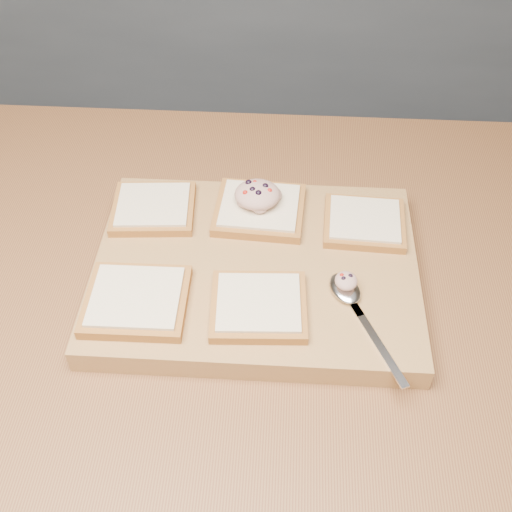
# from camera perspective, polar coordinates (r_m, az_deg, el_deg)

# --- Properties ---
(island_counter) EXTENTS (2.00, 0.80, 0.90)m
(island_counter) POSITION_cam_1_polar(r_m,az_deg,el_deg) (1.28, 3.72, -15.36)
(island_counter) COLOR slate
(island_counter) RESTS_ON ground
(back_counter) EXTENTS (3.60, 0.62, 0.94)m
(back_counter) POSITION_cam_1_polar(r_m,az_deg,el_deg) (2.32, 4.33, 17.67)
(back_counter) COLOR slate
(back_counter) RESTS_ON ground
(cutting_board) EXTENTS (0.44, 0.33, 0.04)m
(cutting_board) POSITION_cam_1_polar(r_m,az_deg,el_deg) (0.89, 0.00, -1.30)
(cutting_board) COLOR #A07B44
(cutting_board) RESTS_ON island_counter
(bread_far_left) EXTENTS (0.13, 0.12, 0.02)m
(bread_far_left) POSITION_cam_1_polar(r_m,az_deg,el_deg) (0.96, -9.11, 4.26)
(bread_far_left) COLOR #A5622A
(bread_far_left) RESTS_ON cutting_board
(bread_far_center) EXTENTS (0.13, 0.12, 0.02)m
(bread_far_center) POSITION_cam_1_polar(r_m,az_deg,el_deg) (0.94, 0.31, 4.19)
(bread_far_center) COLOR #A5622A
(bread_far_center) RESTS_ON cutting_board
(bread_far_right) EXTENTS (0.12, 0.11, 0.02)m
(bread_far_right) POSITION_cam_1_polar(r_m,az_deg,el_deg) (0.93, 9.61, 2.98)
(bread_far_right) COLOR #A5622A
(bread_far_right) RESTS_ON cutting_board
(bread_near_left) EXTENTS (0.13, 0.12, 0.02)m
(bread_near_left) POSITION_cam_1_polar(r_m,az_deg,el_deg) (0.83, -10.59, -3.88)
(bread_near_left) COLOR #A5622A
(bread_near_left) RESTS_ON cutting_board
(bread_near_center) EXTENTS (0.13, 0.12, 0.02)m
(bread_near_center) POSITION_cam_1_polar(r_m,az_deg,el_deg) (0.81, 0.23, -4.44)
(bread_near_center) COLOR #A5622A
(bread_near_center) RESTS_ON cutting_board
(tuna_salad_dollop) EXTENTS (0.07, 0.06, 0.03)m
(tuna_salad_dollop) POSITION_cam_1_polar(r_m,az_deg,el_deg) (0.93, 0.12, 5.51)
(tuna_salad_dollop) COLOR tan
(tuna_salad_dollop) RESTS_ON bread_far_center
(spoon) EXTENTS (0.10, 0.18, 0.01)m
(spoon) POSITION_cam_1_polar(r_m,az_deg,el_deg) (0.84, 8.32, -3.54)
(spoon) COLOR silver
(spoon) RESTS_ON cutting_board
(spoon_salad) EXTENTS (0.03, 0.03, 0.02)m
(spoon_salad) POSITION_cam_1_polar(r_m,az_deg,el_deg) (0.83, 8.01, -2.19)
(spoon_salad) COLOR tan
(spoon_salad) RESTS_ON spoon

